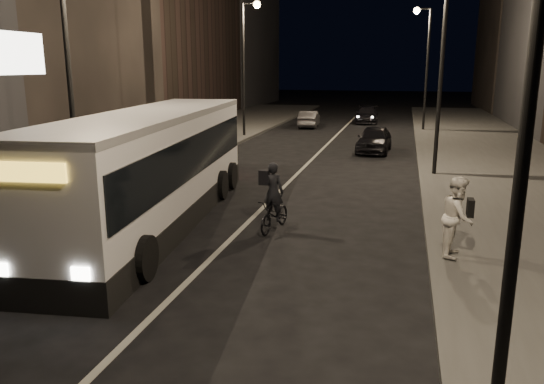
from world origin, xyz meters
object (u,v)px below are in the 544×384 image
Objects in this scene: streetlight_right_far at (424,52)px; streetlight_left_near at (74,35)px; car_mid at (309,119)px; cyclist_on_bicycle at (274,208)px; streetlight_right_mid at (436,42)px; streetlight_left_far at (247,51)px; pedestrian_woman at (458,217)px; car_near at (374,139)px; car_far at (367,115)px; city_bus at (153,164)px.

streetlight_left_near is (-10.66, -24.00, 0.00)m from streetlight_right_far.
streetlight_right_far is at bearing 66.04° from streetlight_left_near.
cyclist_on_bicycle is at bearing 94.17° from car_mid.
streetlight_right_mid is at bearing 111.58° from car_mid.
streetlight_left_far reaches higher than cyclist_on_bicycle.
streetlight_left_far is 23.19m from pedestrian_woman.
car_near is (8.14, -3.96, -4.67)m from streetlight_left_far.
streetlight_right_far is 1.85× the size of car_far.
pedestrian_woman is (10.93, -20.00, -4.26)m from streetlight_left_far.
streetlight_left_far is 0.67× the size of city_bus.
pedestrian_woman is at bearing -10.37° from streetlight_left_near.
streetlight_right_mid is 2.00× the size of car_near.
streetlight_left_far is (0.00, 18.00, 0.00)m from streetlight_left_near.
streetlight_left_far is (-10.66, -6.00, 0.00)m from streetlight_right_far.
cyclist_on_bicycle is (-4.39, -8.67, -4.71)m from streetlight_right_mid.
streetlight_right_far is 2.17× the size of car_mid.
streetlight_left_far is 13.76m from car_far.
car_far is (-3.97, 21.05, -4.72)m from streetlight_right_mid.
streetlight_right_far is 1.00× the size of streetlight_left_near.
pedestrian_woman is at bearing -77.20° from car_near.
streetlight_left_far is at bearing 156.97° from car_near.
streetlight_left_near is 0.67× the size of city_bus.
pedestrian_woman is at bearing -84.41° from car_far.
car_far is (3.99, 29.77, -1.12)m from city_bus.
city_bus is at bearing 86.19° from car_mid.
city_bus is at bearing -14.92° from streetlight_left_near.
city_bus is 30.06m from car_far.
pedestrian_woman is at bearing -5.44° from cyclist_on_bicycle.
streetlight_right_far reaches higher than car_near.
streetlight_right_mid reaches higher than car_near.
city_bus is at bearing -168.54° from cyclist_on_bicycle.
car_far is at bearing -136.41° from car_mid.
pedestrian_woman is 16.28m from car_near.
streetlight_right_mid is 13.33m from streetlight_left_near.
cyclist_on_bicycle is 0.53× the size of car_mid.
car_near reaches higher than car_far.
city_bus is at bearing -107.28° from car_near.
car_mid is at bearing 174.61° from streetlight_right_far.
car_mid is 5.85m from car_far.
city_bus is 6.17× the size of cyclist_on_bicycle.
streetlight_left_near reaches higher than car_near.
car_mid is (0.03, 25.47, -1.14)m from city_bus.
car_mid is (2.74, 24.75, -4.74)m from streetlight_left_near.
streetlight_left_near is 1.00× the size of streetlight_left_far.
car_near is at bearing 20.49° from pedestrian_woman.
pedestrian_woman is at bearing -61.34° from streetlight_left_far.
streetlight_right_far is at bearing -54.01° from car_far.
streetlight_left_far reaches higher than pedestrian_woman.
streetlight_right_far is at bearing 29.36° from streetlight_left_far.
streetlight_left_near is at bearing 90.25° from pedestrian_woman.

